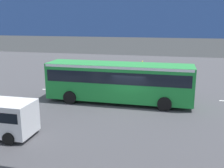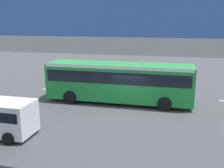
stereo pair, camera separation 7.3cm
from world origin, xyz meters
name	(u,v)px [view 1 (the left image)]	position (x,y,z in m)	size (l,w,h in m)	color
ground	(129,107)	(0.00, 0.00, 0.00)	(80.00, 80.00, 0.00)	#424247
city_bus	(119,79)	(1.01, -0.96, 1.88)	(11.54, 2.85, 3.15)	#1E8C38
traffic_sign	(142,71)	(-0.37, -4.98, 1.89)	(0.08, 0.60, 2.80)	slate
lane_dash_left	(182,98)	(-4.00, -3.31, 0.00)	(2.00, 0.20, 0.01)	silver
lane_dash_centre	(135,95)	(0.00, -3.31, 0.00)	(2.00, 0.20, 0.01)	silver
lane_dash_right	(92,92)	(4.00, -3.31, 0.00)	(2.00, 0.20, 0.01)	silver
lane_dash_rightmost	(52,90)	(8.00, -3.31, 0.00)	(2.00, 0.20, 0.01)	silver
pedestrian_overpass	(80,53)	(0.00, 10.39, 5.35)	(31.88, 2.60, 7.09)	#9E9E99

